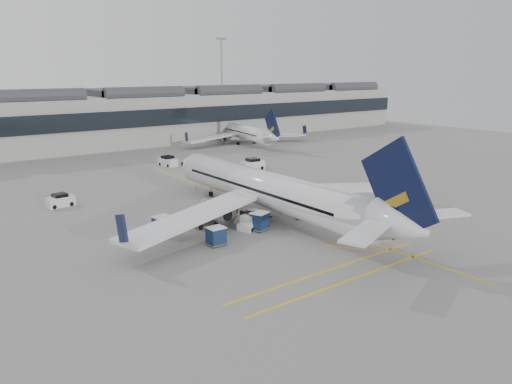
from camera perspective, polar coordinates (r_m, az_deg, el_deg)
ground at (r=49.14m, az=-1.56°, el=-5.83°), size 220.00×220.00×0.00m
terminal at (r=113.26m, az=-23.63°, el=7.37°), size 200.00×20.45×12.40m
light_masts at (r=126.17m, az=-26.36°, el=11.46°), size 113.00×0.60×25.45m
apron_markings at (r=62.51m, az=0.49°, el=-1.52°), size 0.25×60.00×0.01m
airliner_main at (r=55.88m, az=1.69°, el=0.13°), size 38.82×42.42×11.28m
airliner_far at (r=115.66m, az=-1.45°, el=6.86°), size 30.13×33.19×8.89m
belt_loader at (r=53.60m, az=-0.33°, el=-3.48°), size 5.07×2.93×2.01m
baggage_cart_a at (r=54.53m, az=-0.81°, el=-2.78°), size 1.93×1.70×1.77m
baggage_cart_b at (r=52.63m, az=0.41°, el=-3.28°), size 2.27×2.06×1.97m
baggage_cart_c at (r=52.22m, az=-10.65°, el=-3.68°), size 2.03×1.76×1.93m
baggage_cart_d at (r=48.35m, az=-4.58°, el=-4.98°), size 1.75×1.45×1.82m
ramp_agent_a at (r=57.58m, az=-2.22°, el=-1.89°), size 0.83×0.75×1.91m
ramp_agent_b at (r=53.39m, az=-1.12°, el=-3.27°), size 0.83×0.65×1.68m
pushback_tug at (r=54.26m, az=-5.87°, el=-3.27°), size 2.66×1.70×1.46m
safety_cone_nose at (r=71.64m, az=-6.88°, el=0.54°), size 0.33×0.33×0.45m
safety_cone_engine at (r=62.93m, az=8.36°, el=-1.34°), size 0.35×0.35×0.49m
service_van_left at (r=66.40m, az=-21.46°, el=-0.93°), size 3.36×1.93×1.65m
service_van_mid at (r=89.48m, az=-10.05°, el=3.46°), size 2.30×3.78×1.82m
service_van_right at (r=84.77m, az=-0.36°, el=3.15°), size 4.00×2.27×1.97m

